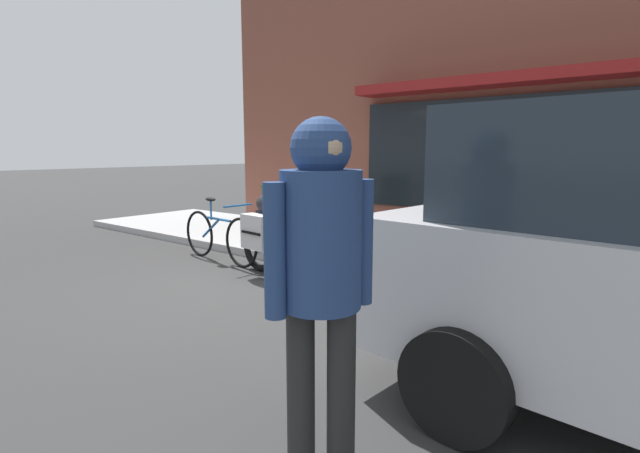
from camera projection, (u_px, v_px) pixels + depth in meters
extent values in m
plane|color=#313131|center=(237.00, 287.00, 5.70)|extent=(80.00, 80.00, 0.00)
torus|color=black|center=(343.00, 267.00, 5.35)|extent=(0.66, 0.16, 0.65)
cylinder|color=silver|center=(343.00, 267.00, 5.35)|extent=(0.17, 0.08, 0.16)
torus|color=black|center=(259.00, 247.00, 6.43)|extent=(0.66, 0.16, 0.65)
cylinder|color=silver|center=(259.00, 247.00, 6.43)|extent=(0.17, 0.08, 0.16)
cube|color=silver|center=(295.00, 252.00, 5.91)|extent=(0.47, 0.35, 0.32)
cylinder|color=silver|center=(297.00, 239.00, 5.85)|extent=(1.01, 0.18, 0.06)
ellipsoid|color=black|center=(308.00, 217.00, 5.66)|extent=(0.55, 0.34, 0.26)
cube|color=black|center=(285.00, 218.00, 5.97)|extent=(0.62, 0.31, 0.11)
cube|color=black|center=(269.00, 217.00, 6.20)|extent=(0.30, 0.25, 0.18)
cylinder|color=silver|center=(344.00, 239.00, 5.29)|extent=(0.35, 0.11, 0.67)
cylinder|color=black|center=(336.00, 203.00, 5.31)|extent=(0.11, 0.62, 0.04)
cube|color=silver|center=(341.00, 187.00, 5.23)|extent=(0.19, 0.34, 0.35)
sphere|color=#EAEACC|center=(347.00, 217.00, 5.22)|extent=(0.14, 0.14, 0.14)
cube|color=#B3B3B3|center=(257.00, 232.00, 6.02)|extent=(0.46, 0.25, 0.44)
cube|color=black|center=(251.00, 233.00, 5.94)|extent=(0.37, 0.06, 0.03)
ellipsoid|color=black|center=(271.00, 204.00, 6.14)|extent=(0.51, 0.37, 0.28)
torus|color=black|center=(241.00, 243.00, 6.61)|extent=(0.71, 0.11, 0.71)
torus|color=black|center=(199.00, 234.00, 7.33)|extent=(0.71, 0.11, 0.71)
cylinder|color=#1E5999|center=(219.00, 219.00, 6.93)|extent=(0.59, 0.09, 0.04)
cylinder|color=#1E5999|center=(211.00, 228.00, 7.10)|extent=(0.46, 0.08, 0.34)
cylinder|color=#1E5999|center=(211.00, 210.00, 7.04)|extent=(0.03, 0.03, 0.30)
ellipsoid|color=black|center=(211.00, 199.00, 7.01)|extent=(0.23, 0.12, 0.06)
cylinder|color=#1E5999|center=(238.00, 206.00, 6.56)|extent=(0.07, 0.48, 0.03)
cylinder|color=black|center=(564.00, 304.00, 4.06)|extent=(0.68, 0.28, 0.66)
cylinder|color=black|center=(457.00, 384.00, 2.67)|extent=(0.68, 0.28, 0.66)
cylinder|color=#252525|center=(341.00, 396.00, 2.30)|extent=(0.14, 0.14, 0.90)
cylinder|color=#252525|center=(301.00, 393.00, 2.33)|extent=(0.14, 0.14, 0.90)
cylinder|color=navy|center=(321.00, 240.00, 2.20)|extent=(0.50, 0.50, 0.64)
sphere|color=navy|center=(321.00, 148.00, 2.13)|extent=(0.28, 0.28, 0.28)
sphere|color=tan|center=(327.00, 148.00, 2.08)|extent=(0.17, 0.17, 0.17)
cylinder|color=navy|center=(363.00, 242.00, 2.30)|extent=(0.10, 0.10, 0.61)
cylinder|color=navy|center=(275.00, 251.00, 2.10)|extent=(0.10, 0.10, 0.61)
cube|color=#1E511E|center=(278.00, 215.00, 7.64)|extent=(0.55, 0.20, 0.96)
cube|color=#1E511E|center=(287.00, 213.00, 7.81)|extent=(0.55, 0.20, 0.96)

